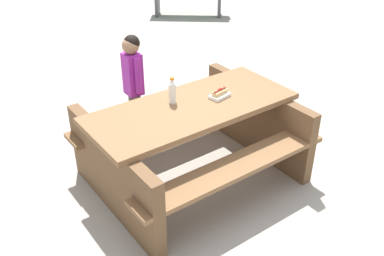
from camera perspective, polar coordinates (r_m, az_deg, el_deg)
The scene contains 5 objects.
ground_plane at distance 4.07m, azimuth -0.00°, elevation -6.36°, with size 30.00×30.00×0.00m, color #ADA599.
picnic_table at distance 3.82m, azimuth -0.00°, elevation -1.03°, with size 2.12×1.85×0.75m.
soda_bottle at distance 3.66m, azimuth -2.59°, elevation 4.82°, with size 0.06×0.06×0.23m.
hotdog_tray at distance 3.79m, azimuth 3.64°, elevation 4.45°, with size 0.19×0.13×0.08m.
child_in_coat at distance 4.38m, azimuth -7.74°, elevation 6.97°, with size 0.20×0.27×1.11m.
Camera 1 is at (-2.57, -1.98, 2.46)m, focal length 40.74 mm.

